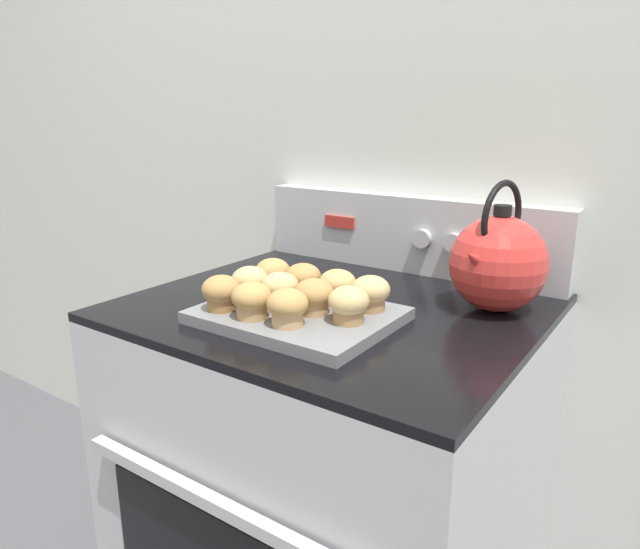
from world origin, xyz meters
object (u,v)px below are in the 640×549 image
Objects in this scene: muffin_pan at (297,315)px; muffin_r1_c2 at (314,296)px; muffin_r1_c0 at (250,282)px; muffin_r2_c3 at (371,293)px; muffin_r2_c1 at (303,279)px; stove_range at (333,491)px; muffin_r2_c0 at (273,274)px; muffin_r0_c1 at (252,300)px; tea_kettle at (498,262)px; muffin_r0_c2 at (287,307)px; muffin_r0_c0 at (221,292)px; muffin_r1_c3 at (349,304)px; muffin_r2_c2 at (337,286)px; muffin_r1_c1 at (280,289)px.

muffin_r1_c2 is (0.04, 0.00, 0.04)m from muffin_pan.
muffin_r1_c0 is 0.24m from muffin_r2_c3.
muffin_r1_c2 is 1.00× the size of muffin_r2_c1.
muffin_r2_c3 is at bearing -23.41° from stove_range.
muffin_pan is 4.85× the size of muffin_r2_c0.
muffin_r1_c0 is (-0.08, 0.08, 0.00)m from muffin_r0_c1.
tea_kettle reaches higher than muffin_r1_c2.
muffin_r2_c0 is (-0.16, 0.15, 0.00)m from muffin_r0_c2.
muffin_r2_c1 is 0.28× the size of tea_kettle.
muffin_r0_c0 is at bearing -145.72° from muffin_pan.
muffin_r2_c0 is at bearing 92.95° from muffin_r1_c0.
muffin_r0_c0 is 1.00× the size of muffin_r1_c3.
muffin_r2_c2 is at bearing 89.48° from muffin_r1_c2.
muffin_r0_c1 is 0.11m from muffin_r1_c2.
muffin_r2_c1 is (0.07, 0.16, 0.00)m from muffin_r0_c0.
muffin_r0_c0 and muffin_r1_c3 have the same top height.
muffin_r1_c1 is 0.15m from muffin_r1_c3.
muffin_r0_c0 and muffin_r2_c0 have the same top height.
muffin_r1_c2 and muffin_r2_c2 have the same top height.
muffin_r2_c2 is (0.16, 0.16, 0.00)m from muffin_r0_c0.
stove_range is 12.42× the size of muffin_r0_c0.
tea_kettle is (0.33, 0.19, 0.04)m from muffin_r2_c1.
muffin_r2_c1 is (-0.00, 0.08, 0.00)m from muffin_r1_c1.
muffin_r2_c0 reaches higher than muffin_pan.
muffin_r0_c0 is (-0.12, -0.20, 0.51)m from stove_range.
muffin_r2_c1 is at bearing 47.08° from muffin_r1_c0.
muffin_r2_c3 is at bearing -0.27° from muffin_r2_c1.
muffin_r1_c1 and muffin_r2_c2 have the same top height.
muffin_r0_c1 is 0.48m from tea_kettle.
muffin_r2_c0 and muffin_r2_c3 have the same top height.
tea_kettle reaches higher than muffin_r2_c0.
tea_kettle reaches higher than muffin_r0_c0.
muffin_r1_c1 is 0.08m from muffin_r2_c1.
muffin_r2_c0 is (-0.00, 0.08, 0.00)m from muffin_r1_c0.
muffin_r2_c0 is at bearing -178.17° from muffin_r2_c1.
muffin_r0_c1 is at bearing -175.85° from muffin_r0_c2.
stove_range is 12.42× the size of muffin_r2_c2.
muffin_r2_c2 is 0.07m from muffin_r2_c3.
tea_kettle reaches higher than muffin_r0_c2.
muffin_r2_c3 reaches higher than muffin_pan.
muffin_r1_c2 is 0.08m from muffin_r1_c3.
muffin_r1_c3 is 0.25m from muffin_r2_c0.
muffin_r2_c0 is at bearing 154.46° from muffin_r1_c2.
stove_range is at bearing 22.39° from muffin_r2_c0.
muffin_r1_c1 is (0.08, -0.00, 0.00)m from muffin_r1_c0.
muffin_r0_c1 is 1.00× the size of muffin_r2_c3.
muffin_r1_c0 is 0.17m from muffin_r2_c2.
muffin_r2_c0 is at bearing -179.59° from muffin_r2_c3.
muffin_r0_c0 is 1.00× the size of muffin_r0_c1.
muffin_r2_c0 is at bearing 116.84° from muffin_r0_c1.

